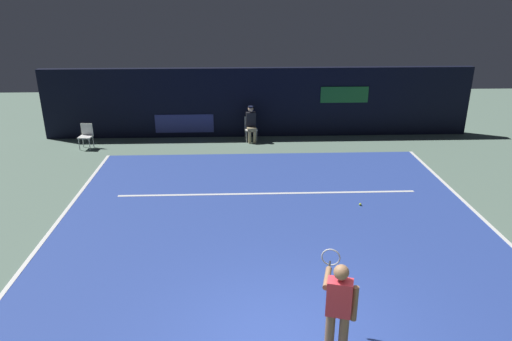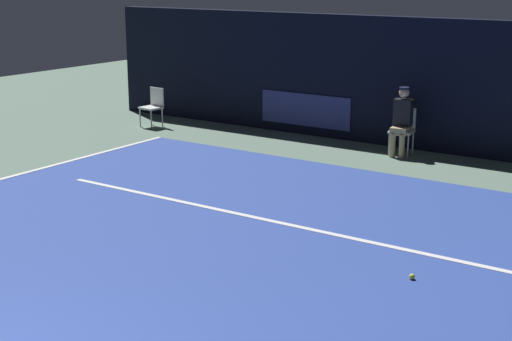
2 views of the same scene
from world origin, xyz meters
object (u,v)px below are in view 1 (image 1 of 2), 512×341
at_px(line_judge_on_chair, 251,123).
at_px(courtside_chair_near, 86,135).
at_px(tennis_ball, 360,204).
at_px(tennis_player, 338,308).

relative_size(line_judge_on_chair, courtside_chair_near, 1.50).
bearing_deg(tennis_ball, courtside_chair_near, 149.09).
bearing_deg(line_judge_on_chair, courtside_chair_near, -174.29).
xyz_separation_m(line_judge_on_chair, courtside_chair_near, (-5.85, -0.58, -0.18)).
bearing_deg(tennis_player, courtside_chair_near, 122.79).
xyz_separation_m(tennis_player, tennis_ball, (1.75, 5.42, -0.94)).
bearing_deg(tennis_ball, line_judge_on_chair, 115.26).
bearing_deg(tennis_ball, tennis_player, -107.93).
distance_m(tennis_player, line_judge_on_chair, 11.15).
relative_size(tennis_player, line_judge_on_chair, 1.31).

